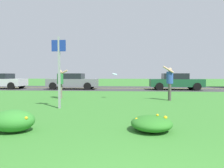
{
  "coord_description": "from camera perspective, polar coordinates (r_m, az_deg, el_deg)",
  "views": [
    {
      "loc": [
        -0.3,
        -1.23,
        1.32
      ],
      "look_at": [
        -1.01,
        6.97,
        0.95
      ],
      "focal_mm": 33.32,
      "sensor_mm": 36.0,
      "label": 1
    }
  ],
  "objects": [
    {
      "name": "ground_plane",
      "position": [
        10.87,
        6.51,
        -4.46
      ],
      "size": [
        120.0,
        120.0,
        0.0
      ],
      "primitive_type": "plane",
      "color": "#387A2D"
    },
    {
      "name": "person_thrower_green_shirt",
      "position": [
        11.93,
        -14.0,
        0.68
      ],
      "size": [
        0.54,
        0.5,
        1.61
      ],
      "color": "#287038",
      "rests_on": "ground"
    },
    {
      "name": "highway_strip",
      "position": [
        20.39,
        5.78,
        -1.19
      ],
      "size": [
        120.0,
        7.27,
        0.01
      ],
      "primitive_type": "cube",
      "color": "#38383A",
      "rests_on": "ground"
    },
    {
      "name": "highway_center_stripe",
      "position": [
        20.39,
        5.78,
        -1.18
      ],
      "size": [
        120.0,
        0.16,
        0.0
      ],
      "primitive_type": "cube",
      "color": "yellow",
      "rests_on": "ground"
    },
    {
      "name": "daylily_clump_mid_right",
      "position": [
        5.39,
        -25.53,
        -9.07
      ],
      "size": [
        1.0,
        0.81,
        0.51
      ],
      "color": "#337F2D",
      "rests_on": "ground"
    },
    {
      "name": "car_dark_green_center_right",
      "position": [
        19.14,
        17.05,
        0.68
      ],
      "size": [
        4.5,
        2.0,
        1.45
      ],
      "color": "#194C2D",
      "rests_on": "ground"
    },
    {
      "name": "car_gray_center_left",
      "position": [
        19.44,
        -10.77,
        0.77
      ],
      "size": [
        4.5,
        2.0,
        1.45
      ],
      "color": "slate",
      "rests_on": "ground"
    },
    {
      "name": "person_catcher_blue_shirt",
      "position": [
        11.1,
        15.54,
        0.87
      ],
      "size": [
        0.55,
        0.5,
        1.78
      ],
      "color": "#2D4C9E",
      "rests_on": "ground"
    },
    {
      "name": "car_silver_leftmost",
      "position": [
        22.36,
        -28.24,
        0.74
      ],
      "size": [
        4.5,
        2.0,
        1.45
      ],
      "color": "#B7BABF",
      "rests_on": "ground"
    },
    {
      "name": "frisbee_pale_blue",
      "position": [
        11.38,
        0.78,
        2.72
      ],
      "size": [
        0.29,
        0.28,
        0.14
      ],
      "color": "#ADD6E5"
    },
    {
      "name": "sign_post_near_path",
      "position": [
        8.39,
        -14.33,
        4.96
      ],
      "size": [
        0.56,
        0.1,
        2.8
      ],
      "color": "#93969B",
      "rests_on": "ground"
    },
    {
      "name": "daylily_clump_mid_left",
      "position": [
        5.06,
        10.79,
        -10.54
      ],
      "size": [
        0.97,
        1.05,
        0.4
      ],
      "color": "#2D7526",
      "rests_on": "ground"
    }
  ]
}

